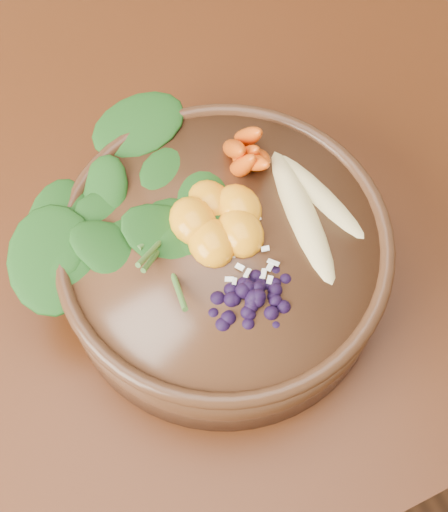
{
  "coord_description": "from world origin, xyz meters",
  "views": [
    {
      "loc": [
        -0.09,
        -0.45,
        1.43
      ],
      "look_at": [
        0.04,
        -0.17,
        0.8
      ],
      "focal_mm": 50.0,
      "sensor_mm": 36.0,
      "label": 1
    }
  ],
  "objects_px": {
    "stoneware_bowl": "(224,261)",
    "blueberry_pile": "(255,289)",
    "carrot_cluster": "(247,124)",
    "banana_halves": "(313,197)",
    "mandarin_cluster": "(218,213)",
    "dining_table": "(134,212)",
    "kale_heap": "(149,187)"
  },
  "relations": [
    {
      "from": "stoneware_bowl",
      "to": "blueberry_pile",
      "type": "bearing_deg",
      "value": -91.01
    },
    {
      "from": "stoneware_bowl",
      "to": "carrot_cluster",
      "type": "distance_m",
      "value": 0.14
    },
    {
      "from": "banana_halves",
      "to": "mandarin_cluster",
      "type": "distance_m",
      "value": 0.09
    },
    {
      "from": "dining_table",
      "to": "banana_halves",
      "type": "xyz_separation_m",
      "value": [
        0.14,
        -0.17,
        0.19
      ]
    },
    {
      "from": "kale_heap",
      "to": "blueberry_pile",
      "type": "relative_size",
      "value": 1.42
    },
    {
      "from": "stoneware_bowl",
      "to": "blueberry_pile",
      "type": "height_order",
      "value": "blueberry_pile"
    },
    {
      "from": "blueberry_pile",
      "to": "stoneware_bowl",
      "type": "bearing_deg",
      "value": 88.99
    },
    {
      "from": "banana_halves",
      "to": "stoneware_bowl",
      "type": "bearing_deg",
      "value": -177.26
    },
    {
      "from": "kale_heap",
      "to": "banana_halves",
      "type": "relative_size",
      "value": 1.17
    },
    {
      "from": "mandarin_cluster",
      "to": "blueberry_pile",
      "type": "xyz_separation_m",
      "value": [
        -0.0,
        -0.09,
        0.0
      ]
    },
    {
      "from": "stoneware_bowl",
      "to": "blueberry_pile",
      "type": "distance_m",
      "value": 0.09
    },
    {
      "from": "kale_heap",
      "to": "mandarin_cluster",
      "type": "bearing_deg",
      "value": -45.66
    },
    {
      "from": "dining_table",
      "to": "mandarin_cluster",
      "type": "bearing_deg",
      "value": -72.63
    },
    {
      "from": "kale_heap",
      "to": "carrot_cluster",
      "type": "distance_m",
      "value": 0.11
    },
    {
      "from": "carrot_cluster",
      "to": "blueberry_pile",
      "type": "xyz_separation_m",
      "value": [
        -0.06,
        -0.15,
        -0.02
      ]
    },
    {
      "from": "carrot_cluster",
      "to": "kale_heap",
      "type": "bearing_deg",
      "value": -169.49
    },
    {
      "from": "dining_table",
      "to": "blueberry_pile",
      "type": "distance_m",
      "value": 0.31
    },
    {
      "from": "dining_table",
      "to": "blueberry_pile",
      "type": "xyz_separation_m",
      "value": [
        0.04,
        -0.24,
        0.2
      ]
    },
    {
      "from": "dining_table",
      "to": "banana_halves",
      "type": "bearing_deg",
      "value": -51.68
    },
    {
      "from": "dining_table",
      "to": "carrot_cluster",
      "type": "height_order",
      "value": "carrot_cluster"
    },
    {
      "from": "stoneware_bowl",
      "to": "banana_halves",
      "type": "relative_size",
      "value": 1.78
    },
    {
      "from": "dining_table",
      "to": "mandarin_cluster",
      "type": "relative_size",
      "value": 15.72
    },
    {
      "from": "kale_heap",
      "to": "dining_table",
      "type": "bearing_deg",
      "value": 89.05
    },
    {
      "from": "carrot_cluster",
      "to": "banana_halves",
      "type": "bearing_deg",
      "value": -66.94
    },
    {
      "from": "stoneware_bowl",
      "to": "banana_halves",
      "type": "xyz_separation_m",
      "value": [
        0.09,
        -0.0,
        0.06
      ]
    },
    {
      "from": "stoneware_bowl",
      "to": "blueberry_pile",
      "type": "relative_size",
      "value": 2.16
    },
    {
      "from": "carrot_cluster",
      "to": "dining_table",
      "type": "bearing_deg",
      "value": 144.36
    },
    {
      "from": "blueberry_pile",
      "to": "dining_table",
      "type": "bearing_deg",
      "value": 100.14
    },
    {
      "from": "kale_heap",
      "to": "mandarin_cluster",
      "type": "xyz_separation_m",
      "value": [
        0.05,
        -0.05,
        -0.01
      ]
    },
    {
      "from": "mandarin_cluster",
      "to": "stoneware_bowl",
      "type": "bearing_deg",
      "value": -100.22
    },
    {
      "from": "kale_heap",
      "to": "banana_halves",
      "type": "xyz_separation_m",
      "value": [
        0.14,
        -0.07,
        -0.01
      ]
    },
    {
      "from": "dining_table",
      "to": "banana_halves",
      "type": "relative_size",
      "value": 8.88
    }
  ]
}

